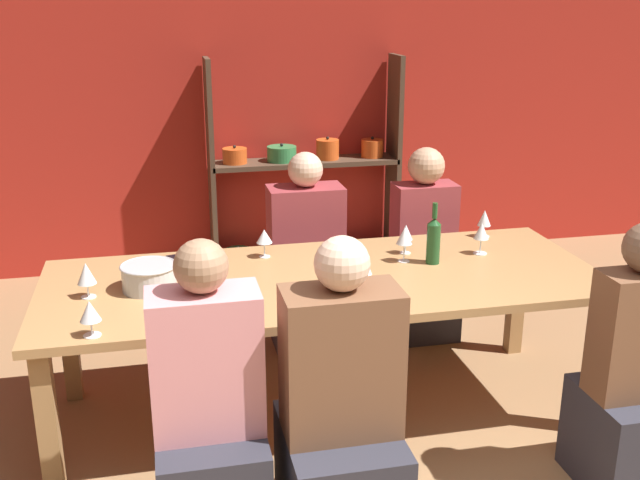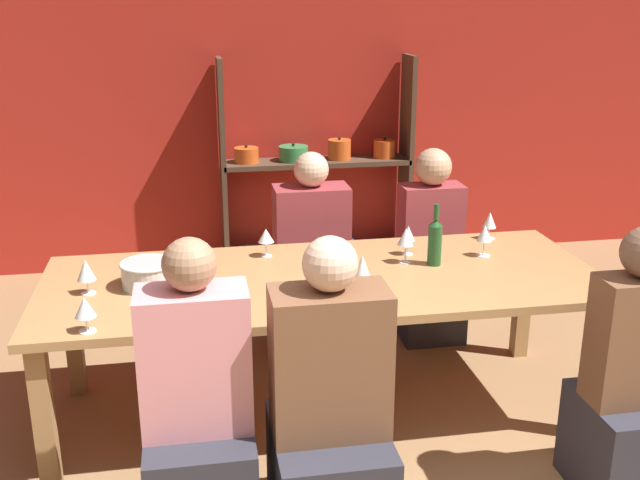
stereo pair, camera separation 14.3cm
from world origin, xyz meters
name	(u,v)px [view 1 (the left image)]	position (x,y,z in m)	size (l,w,h in m)	color
wall_back_red	(234,89)	(0.00, 3.83, 1.35)	(8.80, 0.06, 2.70)	red
shelf_unit	(307,197)	(0.51, 3.63, 0.55)	(1.44, 0.30, 1.60)	#4C3828
dining_table	(325,290)	(0.15, 1.45, 0.67)	(2.65, 1.04, 0.74)	#AD7F4C
mixing_bowl	(149,276)	(-0.67, 1.46, 0.80)	(0.26, 0.26, 0.12)	#B7BABC
wine_bottle_green	(434,239)	(0.72, 1.51, 0.86)	(0.07, 0.07, 0.31)	#1E4C23
wine_glass_white_a	(90,312)	(-0.89, 1.01, 0.84)	(0.08, 0.08, 0.15)	white
wine_glass_white_b	(406,233)	(0.63, 1.69, 0.85)	(0.07, 0.07, 0.16)	white
wine_glass_white_c	(364,266)	(0.29, 1.27, 0.84)	(0.07, 0.07, 0.16)	white
wine_glass_empty_a	(481,232)	(1.01, 1.60, 0.86)	(0.08, 0.08, 0.17)	white
wine_glass_red_a	(484,219)	(1.15, 1.86, 0.84)	(0.07, 0.07, 0.15)	white
wine_glass_empty_b	(264,237)	(-0.09, 1.79, 0.85)	(0.08, 0.08, 0.15)	white
wine_glass_empty_c	(405,236)	(0.58, 1.57, 0.87)	(0.08, 0.08, 0.18)	white
wine_glass_empty_d	(86,274)	(-0.93, 1.42, 0.85)	(0.08, 0.08, 0.16)	white
cell_phone	(182,256)	(-0.50, 1.87, 0.74)	(0.16, 0.10, 0.01)	black
person_near_a	(340,435)	(0.01, 0.56, 0.44)	(0.43, 0.53, 1.23)	#2D2D38
person_far_a	(422,265)	(0.95, 2.28, 0.44)	(0.37, 0.46, 1.17)	#2D2D38
person_near_b	(628,392)	(1.25, 0.61, 0.44)	(0.34, 0.43, 1.18)	#2D2D38
person_far_b	(306,272)	(0.24, 2.36, 0.42)	(0.44, 0.55, 1.16)	#2D2D38
person_near_c	(210,440)	(-0.47, 0.63, 0.45)	(0.40, 0.50, 1.23)	#2D2D38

